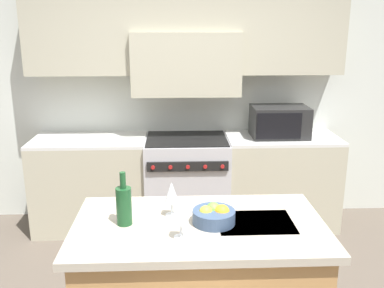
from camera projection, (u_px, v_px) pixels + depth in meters
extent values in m
cube|color=silver|center=(185.00, 91.00, 4.45)|extent=(10.00, 0.06, 2.70)
cube|color=#B2AD93|center=(186.00, 29.00, 4.09)|extent=(3.03, 0.34, 0.85)
cube|color=#B2AD93|center=(186.00, 64.00, 4.15)|extent=(1.05, 0.40, 0.60)
cube|color=#B2AD93|center=(92.00, 185.00, 4.32)|extent=(1.11, 0.62, 0.91)
cube|color=silver|center=(89.00, 140.00, 4.20)|extent=(1.11, 0.62, 0.03)
cube|color=#B2AD93|center=(280.00, 182.00, 4.40)|extent=(1.11, 0.62, 0.91)
cube|color=silver|center=(283.00, 138.00, 4.28)|extent=(1.11, 0.62, 0.03)
cube|color=#B7B7BC|center=(187.00, 183.00, 4.34)|extent=(0.82, 0.66, 0.92)
cube|color=black|center=(187.00, 139.00, 4.22)|extent=(0.79, 0.61, 0.01)
cube|color=black|center=(188.00, 166.00, 3.93)|extent=(0.75, 0.02, 0.09)
cylinder|color=#B21E1E|center=(153.00, 167.00, 3.91)|extent=(0.04, 0.02, 0.04)
cylinder|color=#B21E1E|center=(170.00, 167.00, 3.92)|extent=(0.04, 0.02, 0.04)
cylinder|color=#B21E1E|center=(188.00, 167.00, 3.92)|extent=(0.04, 0.02, 0.04)
cylinder|color=#B21E1E|center=(205.00, 167.00, 3.93)|extent=(0.04, 0.02, 0.04)
cylinder|color=#B21E1E|center=(222.00, 166.00, 3.94)|extent=(0.04, 0.02, 0.04)
cube|color=black|center=(279.00, 122.00, 4.23)|extent=(0.55, 0.38, 0.31)
cube|color=black|center=(279.00, 126.00, 4.04)|extent=(0.43, 0.01, 0.25)
cube|color=#B2A893|center=(199.00, 227.00, 2.44)|extent=(1.44, 0.81, 0.04)
cube|color=#2D2D30|center=(255.00, 223.00, 2.45)|extent=(0.43, 0.32, 0.01)
cylinder|color=#B2B2B7|center=(250.00, 209.00, 2.63)|extent=(0.02, 0.02, 0.00)
cylinder|color=#194723|center=(124.00, 206.00, 2.40)|extent=(0.09, 0.09, 0.22)
cylinder|color=#194723|center=(123.00, 180.00, 2.35)|extent=(0.03, 0.03, 0.09)
cylinder|color=white|center=(181.00, 237.00, 2.27)|extent=(0.08, 0.08, 0.01)
cylinder|color=white|center=(181.00, 230.00, 2.26)|extent=(0.01, 0.01, 0.08)
cone|color=white|center=(181.00, 212.00, 2.23)|extent=(0.08, 0.08, 0.12)
cylinder|color=white|center=(172.00, 215.00, 2.53)|extent=(0.08, 0.08, 0.01)
cylinder|color=white|center=(172.00, 208.00, 2.52)|extent=(0.01, 0.01, 0.08)
cone|color=white|center=(172.00, 192.00, 2.49)|extent=(0.08, 0.08, 0.12)
cylinder|color=#384C6B|center=(214.00, 217.00, 2.43)|extent=(0.24, 0.24, 0.08)
sphere|color=gold|center=(206.00, 212.00, 2.42)|extent=(0.08, 0.08, 0.08)
sphere|color=gold|center=(222.00, 212.00, 2.42)|extent=(0.09, 0.09, 0.09)
sphere|color=#66A83D|center=(213.00, 209.00, 2.45)|extent=(0.09, 0.09, 0.09)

